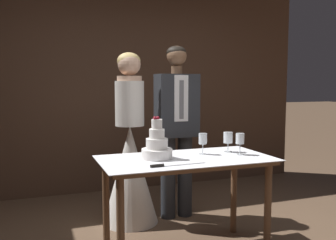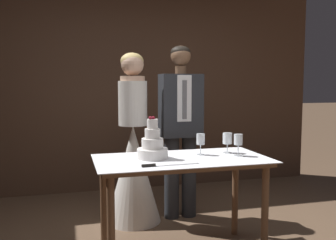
# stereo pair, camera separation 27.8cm
# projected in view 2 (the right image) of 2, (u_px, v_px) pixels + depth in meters

# --- Properties ---
(wall_back) EXTENTS (5.10, 0.12, 2.86)m
(wall_back) POSITION_uv_depth(u_px,v_px,m) (129.00, 79.00, 4.83)
(wall_back) COLOR #513828
(wall_back) RESTS_ON ground_plane
(cake_table) EXTENTS (1.36, 0.71, 0.79)m
(cake_table) POSITION_uv_depth(u_px,v_px,m) (182.00, 171.00, 2.95)
(cake_table) COLOR brown
(cake_table) RESTS_ON ground_plane
(tiered_cake) EXTENTS (0.24, 0.24, 0.33)m
(tiered_cake) POSITION_uv_depth(u_px,v_px,m) (152.00, 146.00, 2.92)
(tiered_cake) COLOR white
(tiered_cake) RESTS_ON cake_table
(cake_knife) EXTENTS (0.43, 0.04, 0.02)m
(cake_knife) POSITION_uv_depth(u_px,v_px,m) (160.00, 165.00, 2.66)
(cake_knife) COLOR silver
(cake_knife) RESTS_ON cake_table
(wine_glass_near) EXTENTS (0.07, 0.07, 0.17)m
(wine_glass_near) POSITION_uv_depth(u_px,v_px,m) (201.00, 140.00, 3.07)
(wine_glass_near) COLOR silver
(wine_glass_near) RESTS_ON cake_table
(wine_glass_middle) EXTENTS (0.08, 0.08, 0.17)m
(wine_glass_middle) POSITION_uv_depth(u_px,v_px,m) (227.00, 139.00, 3.15)
(wine_glass_middle) COLOR silver
(wine_glass_middle) RESTS_ON cake_table
(wine_glass_far) EXTENTS (0.07, 0.07, 0.18)m
(wine_glass_far) POSITION_uv_depth(u_px,v_px,m) (238.00, 141.00, 3.02)
(wine_glass_far) COLOR silver
(wine_glass_far) RESTS_ON cake_table
(bride) EXTENTS (0.54, 0.54, 1.67)m
(bride) POSITION_uv_depth(u_px,v_px,m) (133.00, 160.00, 3.68)
(bride) COLOR white
(bride) RESTS_ON ground_plane
(groom) EXTENTS (0.41, 0.25, 1.74)m
(groom) POSITION_uv_depth(u_px,v_px,m) (181.00, 123.00, 3.78)
(groom) COLOR #282B30
(groom) RESTS_ON ground_plane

